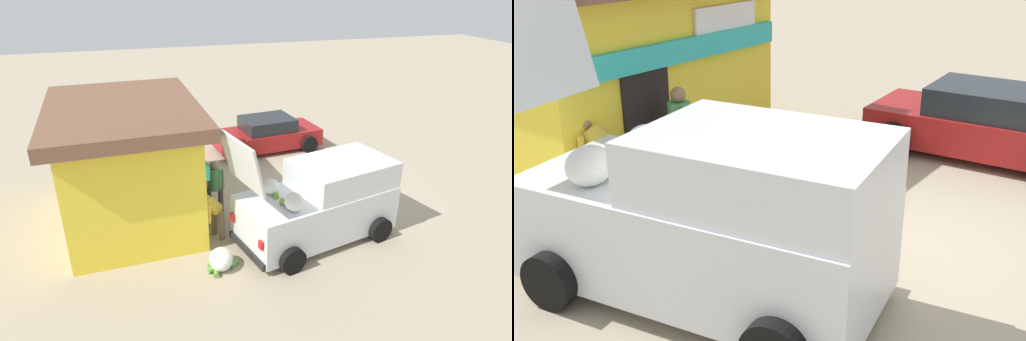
% 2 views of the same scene
% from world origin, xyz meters
% --- Properties ---
extents(ground_plane, '(60.00, 60.00, 0.00)m').
position_xyz_m(ground_plane, '(0.00, 0.00, 0.00)').
color(ground_plane, tan).
extents(storefront_bar, '(5.46, 4.02, 3.27)m').
position_xyz_m(storefront_bar, '(-0.04, 5.70, 1.69)').
color(storefront_bar, yellow).
rests_on(storefront_bar, ground_plane).
extents(delivery_van, '(2.85, 4.55, 3.15)m').
position_xyz_m(delivery_van, '(-2.43, 1.11, 0.99)').
color(delivery_van, silver).
rests_on(delivery_van, ground_plane).
extents(parked_sedan, '(2.43, 4.13, 1.27)m').
position_xyz_m(parked_sedan, '(3.86, 0.53, 0.60)').
color(parked_sedan, maroon).
rests_on(parked_sedan, ground_plane).
extents(vendor_standing, '(0.45, 0.53, 1.68)m').
position_xyz_m(vendor_standing, '(-0.65, 3.52, 0.98)').
color(vendor_standing, '#4C4C51').
rests_on(vendor_standing, ground_plane).
extents(customer_bending, '(0.65, 0.73, 1.40)m').
position_xyz_m(customer_bending, '(-1.78, 3.83, 0.85)').
color(customer_bending, '#726047').
rests_on(customer_bending, ground_plane).
extents(unloaded_banana_pile, '(0.82, 0.82, 0.47)m').
position_xyz_m(unloaded_banana_pile, '(-3.07, 3.89, 0.22)').
color(unloaded_banana_pile, silver).
rests_on(unloaded_banana_pile, ground_plane).
extents(paint_bucket, '(0.30, 0.30, 0.37)m').
position_xyz_m(paint_bucket, '(2.56, 3.50, 0.19)').
color(paint_bucket, '#BF3F33').
rests_on(paint_bucket, ground_plane).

